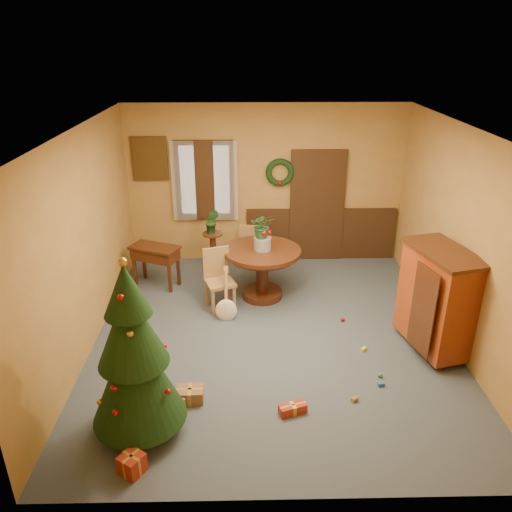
{
  "coord_description": "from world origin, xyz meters",
  "views": [
    {
      "loc": [
        -0.36,
        -6.06,
        3.96
      ],
      "look_at": [
        -0.23,
        0.4,
        1.08
      ],
      "focal_mm": 35.0,
      "sensor_mm": 36.0,
      "label": 1
    }
  ],
  "objects_px": {
    "christmas_tree": "(134,355)",
    "sideboard": "(437,298)",
    "chair_near": "(218,277)",
    "dining_table": "(262,264)",
    "writing_desk": "(155,256)"
  },
  "relations": [
    {
      "from": "writing_desk",
      "to": "sideboard",
      "type": "height_order",
      "value": "sideboard"
    },
    {
      "from": "chair_near",
      "to": "writing_desk",
      "type": "bearing_deg",
      "value": 145.69
    },
    {
      "from": "chair_near",
      "to": "sideboard",
      "type": "distance_m",
      "value": 3.21
    },
    {
      "from": "christmas_tree",
      "to": "sideboard",
      "type": "bearing_deg",
      "value": 21.8
    },
    {
      "from": "christmas_tree",
      "to": "sideboard",
      "type": "distance_m",
      "value": 3.96
    },
    {
      "from": "christmas_tree",
      "to": "sideboard",
      "type": "relative_size",
      "value": 1.41
    },
    {
      "from": "chair_near",
      "to": "sideboard",
      "type": "height_order",
      "value": "sideboard"
    },
    {
      "from": "chair_near",
      "to": "christmas_tree",
      "type": "xyz_separation_m",
      "value": [
        -0.72,
        -2.7,
        0.46
      ]
    },
    {
      "from": "writing_desk",
      "to": "chair_near",
      "type": "bearing_deg",
      "value": -34.31
    },
    {
      "from": "dining_table",
      "to": "writing_desk",
      "type": "distance_m",
      "value": 1.85
    },
    {
      "from": "chair_near",
      "to": "writing_desk",
      "type": "height_order",
      "value": "chair_near"
    },
    {
      "from": "dining_table",
      "to": "chair_near",
      "type": "bearing_deg",
      "value": -157.14
    },
    {
      "from": "writing_desk",
      "to": "sideboard",
      "type": "bearing_deg",
      "value": -26.12
    },
    {
      "from": "sideboard",
      "to": "christmas_tree",
      "type": "bearing_deg",
      "value": -158.2
    },
    {
      "from": "dining_table",
      "to": "chair_near",
      "type": "relative_size",
      "value": 1.27
    }
  ]
}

